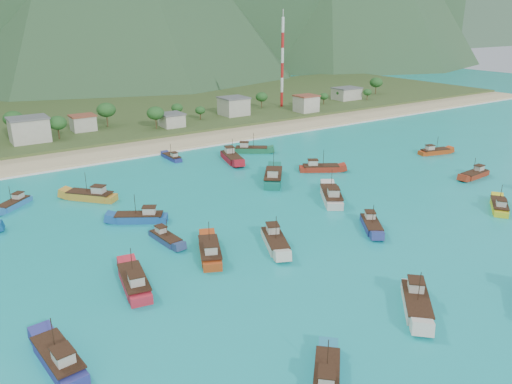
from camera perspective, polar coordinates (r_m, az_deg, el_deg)
ground at (r=95.19m, az=5.18°, el=-4.92°), size 600.00×600.00×0.00m
beach at (r=160.82m, az=-12.79°, el=4.93°), size 400.00×18.00×1.20m
land at (r=217.66m, az=-18.80°, el=8.14°), size 400.00×110.00×2.40m
surf_line at (r=152.26m, az=-11.46°, el=4.21°), size 400.00×2.50×0.08m
village at (r=184.87m, az=-11.85°, el=8.35°), size 216.94×26.88×7.28m
vegetation at (r=180.94m, az=-17.26°, el=7.86°), size 272.56×26.07×8.84m
radio_tower at (r=219.23m, az=3.03°, el=14.52°), size 1.20×1.20×37.02m
boat_1 at (r=60.79m, az=8.06°, el=-20.24°), size 8.48×8.72×5.55m
boat_2 at (r=93.58m, az=-10.29°, el=-5.27°), size 3.40×8.71×5.02m
boat_4 at (r=103.23m, az=-13.09°, el=-2.92°), size 10.59×8.20×6.23m
boat_6 at (r=158.97m, az=19.71°, el=4.33°), size 10.09×5.12×5.72m
boat_8 at (r=90.40m, az=2.17°, el=-5.69°), size 7.37×11.34×6.48m
boat_9 at (r=142.53m, az=-2.80°, el=3.91°), size 6.53×12.55×7.11m
boat_11 at (r=120.38m, az=-25.91°, el=-1.26°), size 8.36×7.97×5.27m
boat_13 at (r=146.07m, az=-9.57°, el=3.88°), size 2.62×8.33×4.89m
boat_14 at (r=134.05m, az=7.32°, el=2.68°), size 10.69×8.21×6.27m
boat_15 at (r=75.90m, az=17.84°, el=-11.99°), size 10.17×10.33×6.61m
boat_16 at (r=79.46m, az=-13.72°, el=-10.04°), size 5.28×11.73×6.69m
boat_17 at (r=139.75m, az=23.71°, el=1.81°), size 9.86×3.58×5.72m
boat_19 at (r=113.01m, az=8.61°, el=-0.52°), size 10.00×12.37×7.35m
boat_23 at (r=86.80m, az=-5.28°, el=-6.87°), size 7.55×11.52×6.59m
boat_24 at (r=124.46m, az=1.98°, el=1.65°), size 11.51×13.04×7.97m
boat_25 at (r=118.26m, az=-18.34°, el=-0.46°), size 10.20×10.77×6.77m
boat_26 at (r=118.64m, az=26.04°, el=-1.52°), size 9.63×8.18×5.81m
boat_27 at (r=99.98m, az=13.04°, el=-3.74°), size 7.75×9.44×5.63m
boat_28 at (r=151.50m, az=-0.60°, el=4.83°), size 10.60×8.78×6.35m
boat_32 at (r=66.66m, az=-21.60°, el=-17.37°), size 4.40×11.25×6.48m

